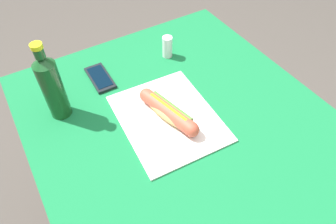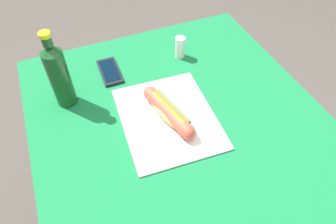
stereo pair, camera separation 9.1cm
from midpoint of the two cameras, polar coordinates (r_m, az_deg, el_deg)
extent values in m
cylinder|color=brown|center=(1.42, -19.62, -7.37)|extent=(0.07, 0.07, 0.74)
cylinder|color=brown|center=(1.56, 3.00, 2.51)|extent=(0.07, 0.07, 0.74)
cube|color=brown|center=(0.93, 0.63, -3.59)|extent=(0.96, 0.81, 0.03)
cube|color=#146B38|center=(0.91, 0.64, -2.93)|extent=(1.02, 0.87, 0.00)
cube|color=silver|center=(0.93, -2.80, -1.26)|extent=(0.35, 0.29, 0.01)
ellipsoid|color=tan|center=(0.91, -2.85, -0.27)|extent=(0.19, 0.09, 0.04)
cylinder|color=#BC4C38|center=(0.91, -2.86, -0.05)|extent=(0.20, 0.09, 0.04)
sphere|color=#BC4C38|center=(0.86, 1.46, -3.44)|extent=(0.04, 0.04, 0.04)
sphere|color=#BC4C38|center=(0.96, -6.75, 3.00)|extent=(0.04, 0.04, 0.04)
cube|color=yellow|center=(0.89, -2.91, 0.77)|extent=(0.14, 0.04, 0.00)
cylinder|color=#4C7A2D|center=(0.91, -2.17, 0.77)|extent=(0.16, 0.06, 0.02)
cube|color=black|center=(1.09, -14.85, 6.01)|extent=(0.14, 0.07, 0.01)
cube|color=black|center=(1.08, -14.90, 6.23)|extent=(0.12, 0.05, 0.00)
cylinder|color=#14471E|center=(0.95, -23.03, 3.55)|extent=(0.06, 0.06, 0.19)
cone|color=#14471E|center=(0.89, -25.09, 8.43)|extent=(0.06, 0.06, 0.02)
cylinder|color=#14471E|center=(0.87, -25.64, 9.72)|extent=(0.03, 0.03, 0.03)
cylinder|color=yellow|center=(0.86, -26.09, 10.76)|extent=(0.03, 0.03, 0.01)
cylinder|color=silver|center=(1.13, -2.48, 11.87)|extent=(0.04, 0.04, 0.08)
camera|label=1|loc=(0.05, -92.87, -3.24)|focal=32.94mm
camera|label=2|loc=(0.05, 87.13, 3.24)|focal=32.94mm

